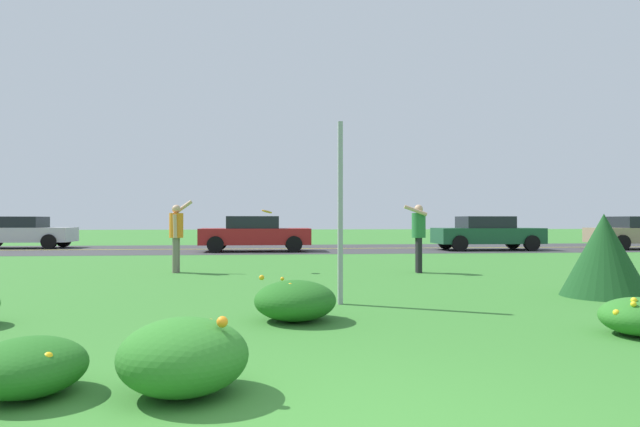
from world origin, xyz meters
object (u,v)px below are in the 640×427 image
(sign_post_near_path, at_px, (340,213))
(car_silver_leftmost, at_px, (21,232))
(car_dark_green_center_right, at_px, (487,233))
(person_thrower_orange_shirt, at_px, (176,232))
(person_catcher_green_shirt, at_px, (418,232))
(frisbee_orange, at_px, (267,212))
(car_red_center_left, at_px, (255,233))

(sign_post_near_path, relative_size, car_silver_leftmost, 0.63)
(sign_post_near_path, distance_m, car_dark_green_center_right, 16.64)
(person_thrower_orange_shirt, bearing_deg, sign_post_near_path, -58.29)
(car_dark_green_center_right, bearing_deg, person_catcher_green_shirt, -120.97)
(sign_post_near_path, height_order, frisbee_orange, sign_post_near_path)
(sign_post_near_path, relative_size, car_red_center_left, 0.63)
(frisbee_orange, height_order, car_dark_green_center_right, frisbee_orange)
(sign_post_near_path, height_order, person_thrower_orange_shirt, sign_post_near_path)
(frisbee_orange, xyz_separation_m, car_dark_green_center_right, (9.48, 8.93, -0.77))
(frisbee_orange, xyz_separation_m, car_red_center_left, (-0.47, 8.93, -0.77))
(person_thrower_orange_shirt, bearing_deg, person_catcher_green_shirt, -5.90)
(frisbee_orange, height_order, car_red_center_left, frisbee_orange)
(frisbee_orange, relative_size, car_silver_leftmost, 0.06)
(person_catcher_green_shirt, height_order, car_red_center_left, person_catcher_green_shirt)
(sign_post_near_path, distance_m, car_red_center_left, 14.48)
(person_catcher_green_shirt, distance_m, car_silver_leftmost, 19.92)
(person_thrower_orange_shirt, distance_m, person_catcher_green_shirt, 5.98)
(person_thrower_orange_shirt, xyz_separation_m, person_catcher_green_shirt, (5.95, -0.62, -0.00))
(sign_post_near_path, height_order, car_dark_green_center_right, sign_post_near_path)
(sign_post_near_path, xyz_separation_m, person_thrower_orange_shirt, (-3.34, 5.41, -0.40))
(sign_post_near_path, distance_m, car_silver_leftmost, 21.80)
(sign_post_near_path, distance_m, frisbee_orange, 5.56)
(car_dark_green_center_right, bearing_deg, person_thrower_orange_shirt, -142.54)
(person_thrower_orange_shirt, relative_size, car_dark_green_center_right, 0.40)
(sign_post_near_path, bearing_deg, car_red_center_left, 96.28)
(frisbee_orange, bearing_deg, person_catcher_green_shirt, -9.91)
(person_thrower_orange_shirt, bearing_deg, car_silver_leftmost, 125.55)
(car_dark_green_center_right, bearing_deg, frisbee_orange, -136.70)
(car_red_center_left, height_order, car_dark_green_center_right, same)
(car_red_center_left, bearing_deg, person_thrower_orange_shirt, -101.10)
(sign_post_near_path, height_order, car_silver_leftmost, sign_post_near_path)
(person_catcher_green_shirt, xyz_separation_m, car_silver_leftmost, (-14.93, 13.18, -0.27))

